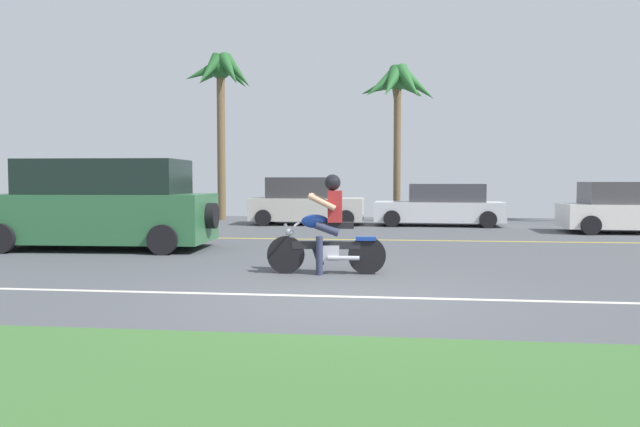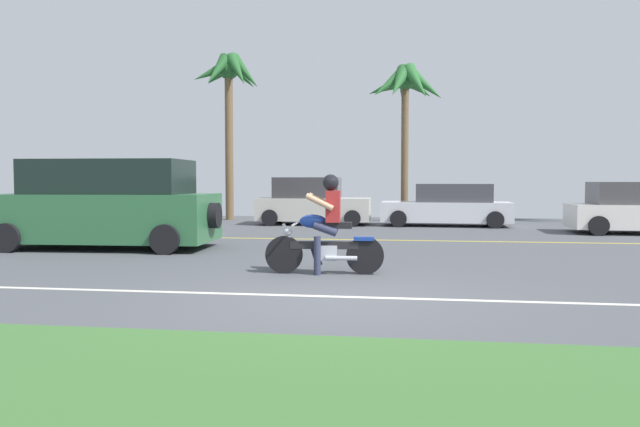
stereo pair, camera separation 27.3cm
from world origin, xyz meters
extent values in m
cube|color=#4C4F54|center=(0.00, 3.00, -0.02)|extent=(56.00, 30.00, 0.04)
cube|color=#3D6B33|center=(0.00, -4.10, 0.03)|extent=(56.00, 3.80, 0.06)
cube|color=silver|center=(0.00, 0.08, 0.00)|extent=(50.40, 0.12, 0.01)
cube|color=yellow|center=(0.00, 7.97, 0.00)|extent=(50.40, 0.12, 0.01)
cylinder|color=black|center=(-1.13, 2.03, 0.31)|extent=(0.63, 0.13, 0.63)
cylinder|color=black|center=(0.22, 2.11, 0.31)|extent=(0.63, 0.13, 0.63)
cylinder|color=#B7BAC1|center=(-1.03, 2.04, 0.57)|extent=(0.28, 0.07, 0.55)
cube|color=black|center=(-0.46, 2.07, 0.48)|extent=(1.14, 0.17, 0.13)
cube|color=#B7BAC1|center=(-0.40, 2.07, 0.35)|extent=(0.35, 0.23, 0.25)
ellipsoid|color=navy|center=(-0.64, 2.06, 0.88)|extent=(0.46, 0.25, 0.23)
cube|color=black|center=(-0.25, 2.08, 0.81)|extent=(0.51, 0.26, 0.10)
cube|color=navy|center=(0.20, 2.11, 0.59)|extent=(0.34, 0.19, 0.06)
cylinder|color=#B7BAC1|center=(-0.95, 2.04, 0.83)|extent=(0.07, 0.65, 0.04)
sphere|color=#B7BAC1|center=(-1.07, 2.04, 0.70)|extent=(0.15, 0.15, 0.15)
cylinder|color=#B7BAC1|center=(-0.16, 1.96, 0.28)|extent=(0.53, 0.10, 0.07)
cube|color=maroon|center=(-0.31, 2.08, 1.13)|extent=(0.25, 0.35, 0.52)
sphere|color=black|center=(-0.35, 2.08, 1.52)|extent=(0.27, 0.27, 0.27)
cylinder|color=#2D334C|center=(-0.44, 2.18, 0.76)|extent=(0.43, 0.16, 0.26)
cylinder|color=#2D334C|center=(-0.43, 1.97, 0.76)|extent=(0.43, 0.16, 0.26)
cylinder|color=#2D334C|center=(-0.55, 1.92, 0.32)|extent=(0.12, 0.12, 0.64)
cylinder|color=#2D334C|center=(-0.61, 2.19, 0.28)|extent=(0.22, 0.13, 0.35)
cylinder|color=tan|center=(-0.53, 2.28, 1.21)|extent=(0.48, 0.12, 0.29)
cylinder|color=tan|center=(-0.51, 1.86, 1.21)|extent=(0.48, 0.12, 0.29)
cube|color=#2D663D|center=(-5.94, 5.16, 0.71)|extent=(4.99, 2.26, 1.07)
cube|color=black|center=(-5.84, 5.16, 1.64)|extent=(3.60, 1.91, 0.78)
cylinder|color=black|center=(-4.23, 6.25, 0.32)|extent=(0.65, 0.25, 0.64)
cylinder|color=black|center=(-7.75, 6.09, 0.32)|extent=(0.65, 0.25, 0.64)
cylinder|color=black|center=(-4.13, 4.22, 0.32)|extent=(0.65, 0.25, 0.64)
cylinder|color=black|center=(-7.65, 4.06, 0.32)|extent=(0.65, 0.25, 0.64)
cylinder|color=black|center=(-3.39, 5.28, 0.77)|extent=(0.22, 0.58, 0.58)
cube|color=white|center=(-8.79, 11.45, 0.51)|extent=(4.38, 1.95, 0.72)
cube|color=#444346|center=(-8.53, 11.46, 1.20)|extent=(2.56, 1.63, 0.66)
cylinder|color=black|center=(-7.28, 12.41, 0.28)|extent=(0.57, 0.20, 0.56)
cylinder|color=black|center=(-10.38, 12.29, 0.28)|extent=(0.57, 0.20, 0.56)
cylinder|color=black|center=(-7.21, 10.62, 0.28)|extent=(0.57, 0.20, 0.56)
cylinder|color=black|center=(-10.31, 10.50, 0.28)|extent=(0.57, 0.20, 0.56)
cube|color=beige|center=(-2.39, 13.35, 0.55)|extent=(3.97, 1.86, 0.78)
cube|color=#3B3A3D|center=(-2.62, 13.34, 1.30)|extent=(2.31, 1.58, 0.72)
cylinder|color=black|center=(-3.78, 12.43, 0.28)|extent=(0.56, 0.19, 0.56)
cylinder|color=black|center=(-0.95, 12.49, 0.28)|extent=(0.56, 0.19, 0.56)
cylinder|color=black|center=(-3.82, 14.20, 0.28)|extent=(0.56, 0.19, 0.56)
cylinder|color=black|center=(-0.99, 14.26, 0.28)|extent=(0.56, 0.19, 0.56)
cube|color=silver|center=(2.17, 13.29, 0.49)|extent=(4.38, 1.79, 0.67)
cube|color=#414147|center=(2.43, 13.29, 1.13)|extent=(2.55, 1.51, 0.62)
cylinder|color=black|center=(3.75, 14.08, 0.28)|extent=(0.57, 0.20, 0.56)
cylinder|color=black|center=(0.63, 14.17, 0.28)|extent=(0.57, 0.20, 0.56)
cylinder|color=black|center=(3.70, 12.41, 0.28)|extent=(0.57, 0.20, 0.56)
cylinder|color=black|center=(0.58, 12.51, 0.28)|extent=(0.57, 0.20, 0.56)
cube|color=#444346|center=(7.46, 11.03, 1.19)|extent=(2.39, 1.61, 0.65)
cylinder|color=black|center=(6.22, 10.14, 0.28)|extent=(0.56, 0.19, 0.56)
cylinder|color=black|center=(6.25, 11.96, 0.28)|extent=(0.56, 0.19, 0.56)
cylinder|color=brown|center=(-6.09, 15.41, 2.96)|extent=(0.32, 0.32, 5.91)
sphere|color=#235B28|center=(-6.09, 15.41, 5.91)|extent=(0.82, 0.82, 0.82)
cone|color=#235B28|center=(-5.43, 15.45, 5.74)|extent=(1.40, 0.61, 1.47)
cone|color=#235B28|center=(-5.70, 15.95, 5.74)|extent=(1.33, 1.54, 1.29)
cone|color=#235B28|center=(-6.32, 16.04, 5.74)|extent=(1.00, 1.55, 1.39)
cone|color=#235B28|center=(-6.64, 15.79, 5.74)|extent=(1.60, 1.33, 1.04)
cone|color=#235B28|center=(-6.71, 15.16, 5.74)|extent=(1.65, 1.08, 1.11)
cone|color=#235B28|center=(-6.36, 14.80, 5.74)|extent=(1.06, 1.51, 1.43)
cone|color=#235B28|center=(-5.60, 14.96, 5.74)|extent=(1.37, 1.31, 1.47)
cylinder|color=brown|center=(0.75, 15.52, 2.66)|extent=(0.28, 0.28, 5.31)
sphere|color=#28662D|center=(0.75, 15.52, 5.31)|extent=(0.72, 0.72, 0.72)
cone|color=#28662D|center=(1.48, 15.51, 5.13)|extent=(1.62, 0.60, 1.47)
cone|color=#28662D|center=(1.23, 16.07, 5.13)|extent=(1.56, 1.67, 1.11)
cone|color=#28662D|center=(0.68, 16.24, 5.13)|extent=(0.73, 1.72, 1.33)
cone|color=#28662D|center=(0.07, 15.77, 5.13)|extent=(1.80, 1.14, 1.01)
cone|color=#28662D|center=(0.16, 15.10, 5.13)|extent=(1.68, 1.44, 1.39)
cone|color=#28662D|center=(0.51, 14.84, 5.13)|extent=(1.08, 1.70, 1.49)
cone|color=#28662D|center=(1.18, 14.93, 5.13)|extent=(1.38, 1.59, 1.56)
cylinder|color=black|center=(-6.40, 8.78, 0.26)|extent=(0.16, 0.52, 0.51)
cylinder|color=black|center=(-6.21, 9.86, 0.26)|extent=(0.16, 0.52, 0.51)
cylinder|color=#B7BAC1|center=(-6.39, 8.86, 0.47)|extent=(0.08, 0.23, 0.44)
cube|color=black|center=(-6.31, 9.32, 0.39)|extent=(0.24, 0.93, 0.10)
cube|color=#B7BAC1|center=(-6.30, 9.36, 0.29)|extent=(0.21, 0.30, 0.20)
ellipsoid|color=#236B33|center=(-6.33, 9.17, 0.71)|extent=(0.37, 0.20, 0.19)
cube|color=black|center=(-6.28, 9.49, 0.66)|extent=(0.25, 0.43, 0.08)
cube|color=#236B33|center=(-6.21, 9.85, 0.48)|extent=(0.18, 0.29, 0.05)
cylinder|color=#B7BAC1|center=(-6.38, 8.93, 0.68)|extent=(0.52, 0.12, 0.03)
sphere|color=#B7BAC1|center=(-6.39, 8.83, 0.57)|extent=(0.12, 0.12, 0.12)
cylinder|color=#B7BAC1|center=(-6.17, 9.54, 0.23)|extent=(0.13, 0.43, 0.06)
cube|color=maroon|center=(-6.29, 9.44, 0.92)|extent=(0.30, 0.23, 0.43)
sphere|color=black|center=(-6.29, 9.40, 1.24)|extent=(0.22, 0.22, 0.22)
cylinder|color=black|center=(-6.39, 9.35, 0.62)|extent=(0.17, 0.36, 0.21)
cylinder|color=black|center=(-6.22, 9.32, 0.62)|extent=(0.17, 0.36, 0.21)
cylinder|color=black|center=(-6.20, 9.22, 0.26)|extent=(0.11, 0.11, 0.52)
cylinder|color=black|center=(-6.43, 9.22, 0.23)|extent=(0.12, 0.19, 0.29)
cylinder|color=tan|center=(-6.48, 9.30, 0.98)|extent=(0.14, 0.39, 0.24)
cylinder|color=tan|center=(-6.15, 9.24, 0.98)|extent=(0.14, 0.39, 0.24)
camera|label=1|loc=(0.67, -8.01, 1.56)|focal=34.37mm
camera|label=2|loc=(0.94, -7.98, 1.56)|focal=34.37mm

